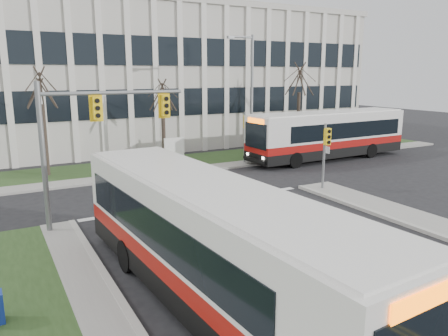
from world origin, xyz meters
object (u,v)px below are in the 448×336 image
bus_main (210,246)px  streetlight (250,91)px  bus_cross (328,136)px  directory_sign (174,149)px

bus_main → streetlight: bearing=51.7°
bus_main → bus_cross: bus_cross is taller
streetlight → bus_cross: size_ratio=0.69×
bus_cross → streetlight: bearing=-112.8°
bus_main → directory_sign: bearing=67.3°
directory_sign → bus_main: bearing=-109.4°
directory_sign → streetlight: bearing=-13.2°
bus_main → bus_cross: size_ratio=0.98×
streetlight → bus_cross: bearing=-21.0°
streetlight → bus_cross: streetlight is taller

